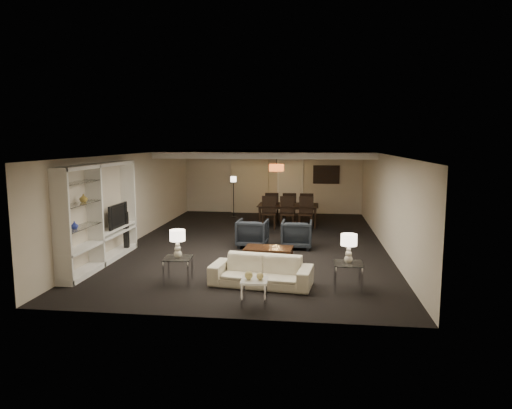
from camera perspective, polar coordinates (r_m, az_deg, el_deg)
The scene contains 35 objects.
floor at distance 12.88m, azimuth 0.00°, elevation -4.85°, with size 11.00×11.00×0.00m, color black.
ceiling at distance 12.56m, azimuth 0.00°, elevation 6.33°, with size 7.00×11.00×0.02m, color silver.
wall_back at distance 18.10m, azimuth 2.09°, elevation 2.88°, with size 7.00×0.02×2.50m, color #C1B49B.
wall_front at distance 7.31m, azimuth -5.20°, elevation -4.82°, with size 7.00×0.02×2.50m, color #C1B49B.
wall_left at distance 13.53m, azimuth -14.88°, elevation 0.88°, with size 0.02×11.00×2.50m, color #C1B49B.
wall_right at distance 12.73m, azimuth 15.84°, elevation 0.40°, with size 0.02×11.00×2.50m, color #C1B49B.
ceiling_soffit at distance 16.05m, azimuth 1.51°, elevation 6.34°, with size 7.00×4.00×0.20m, color silver.
curtains at distance 18.13m, azimuth -0.77°, elevation 2.74°, with size 1.50×0.12×2.40m, color beige.
door at distance 18.05m, azimuth 4.30°, elevation 2.21°, with size 0.90×0.05×2.10m, color silver.
painting at distance 17.99m, azimuth 8.78°, elevation 3.72°, with size 0.95×0.04×0.65m, color #142D38.
media_unit at distance 11.11m, azimuth -18.90°, elevation -1.19°, with size 0.38×3.40×2.35m, color white, non-canonical shape.
pendant_light at distance 16.04m, azimuth 2.57°, elevation 4.62°, with size 0.52×0.52×0.24m, color #D8591E.
sofa at distance 9.16m, azimuth 0.65°, elevation -8.31°, with size 2.01×0.78×0.59m, color beige.
coffee_table at distance 10.72m, azimuth 1.59°, elevation -6.41°, with size 1.10×0.64×0.39m, color black, non-canonical shape.
armchair_left at distance 12.40m, azimuth -0.45°, elevation -3.60°, with size 0.80×0.82×0.75m, color black.
armchair_right at distance 12.30m, azimuth 5.12°, elevation -3.72°, with size 0.80×0.82×0.75m, color black.
side_table_left at distance 9.50m, azimuth -9.70°, elevation -8.06°, with size 0.55×0.55×0.51m, color white, non-canonical shape.
side_table_right at distance 9.15m, azimuth 11.41°, elevation -8.73°, with size 0.55×0.55×0.51m, color silver, non-canonical shape.
table_lamp_left at distance 9.37m, azimuth -9.77°, elevation -4.87°, with size 0.31×0.31×0.57m, color beige, non-canonical shape.
table_lamp_right at distance 9.01m, azimuth 11.51°, elevation -5.42°, with size 0.31×0.31×0.57m, color beige, non-canonical shape.
marble_table at distance 8.14m, azimuth -0.21°, elevation -10.90°, with size 0.46×0.46×0.46m, color white, non-canonical shape.
gold_gourd_a at distance 8.06m, azimuth -0.92°, elevation -8.84°, with size 0.15×0.15×0.15m, color #CFBE6D.
gold_gourd_b at distance 8.04m, azimuth 0.51°, elevation -8.95°, with size 0.13×0.13×0.13m, color tan.
television at distance 11.72m, azimuth -17.32°, elevation -1.33°, with size 0.13×1.00×0.58m, color black.
vase_blue at distance 10.10m, azimuth -21.75°, elevation -2.42°, with size 0.15×0.15×0.16m, color #2635A8.
vase_amber at distance 10.40m, azimuth -20.76°, elevation 0.75°, with size 0.17×0.17×0.18m, color #A98A38.
floor_speaker at distance 12.23m, azimuth -15.92°, elevation -3.33°, with size 0.12×0.12×1.06m, color black.
dining_table at distance 15.50m, azimuth 4.02°, elevation -1.33°, with size 2.02×1.13×0.71m, color black.
chair_nl at distance 14.87m, azimuth 1.59°, elevation -1.04°, with size 0.49×0.49×1.06m, color black, non-canonical shape.
chair_nm at distance 14.83m, azimuth 3.90°, elevation -1.08°, with size 0.49×0.49×1.06m, color black, non-canonical shape.
chair_nr at distance 14.81m, azimuth 6.22°, elevation -1.12°, with size 0.49×0.49×1.06m, color black, non-canonical shape.
chair_fl at distance 16.15m, azimuth 2.02°, elevation -0.32°, with size 0.49×0.49×1.06m, color black, non-canonical shape.
chair_fm at distance 16.11m, azimuth 4.15°, elevation -0.36°, with size 0.49×0.49×1.06m, color black, non-canonical shape.
chair_fr at distance 16.10m, azimuth 6.28°, elevation -0.39°, with size 0.49×0.49×1.06m, color black, non-canonical shape.
floor_lamp at distance 17.18m, azimuth -2.83°, elevation 0.97°, with size 0.22×0.22×1.53m, color black, non-canonical shape.
Camera 1 is at (1.51, -12.47, 2.87)m, focal length 32.00 mm.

